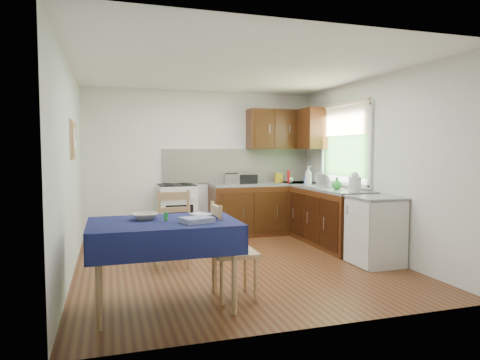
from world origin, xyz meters
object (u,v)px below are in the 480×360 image
object	(u,v)px
chair_near	(229,248)
dish_rack	(322,185)
dining_table	(164,232)
chair_far	(172,226)
kettle	(355,183)
toaster	(231,179)
sandwich_press	(246,178)

from	to	relation	value
chair_near	dish_rack	bearing A→B (deg)	-45.31
dining_table	chair_near	size ratio (longest dim) A/B	1.42
chair_far	kettle	bearing A→B (deg)	171.26
toaster	sandwich_press	world-z (taller)	sandwich_press
chair_far	sandwich_press	world-z (taller)	sandwich_press
chair_near	sandwich_press	xyz separation A→B (m)	(1.16, 3.03, 0.49)
sandwich_press	kettle	world-z (taller)	kettle
chair_far	toaster	size ratio (longest dim) A/B	3.98
chair_near	toaster	xyz separation A→B (m)	(0.86, 2.91, 0.48)
kettle	dish_rack	bearing A→B (deg)	90.62
dish_rack	sandwich_press	bearing A→B (deg)	151.46
chair_near	kettle	size ratio (longest dim) A/B	3.37
chair_far	dish_rack	size ratio (longest dim) A/B	2.18
dining_table	dish_rack	bearing A→B (deg)	18.56
kettle	toaster	bearing A→B (deg)	124.42
chair_far	toaster	world-z (taller)	toaster
chair_near	toaster	size ratio (longest dim) A/B	3.82
dining_table	kettle	size ratio (longest dim) A/B	4.78
dining_table	dish_rack	world-z (taller)	dish_rack
dish_rack	kettle	world-z (taller)	kettle
chair_far	sandwich_press	distance (m)	2.40
sandwich_press	toaster	bearing A→B (deg)	-178.81
dining_table	chair_near	bearing A→B (deg)	-11.53
chair_near	kettle	bearing A→B (deg)	-61.73
toaster	sandwich_press	distance (m)	0.33
sandwich_press	dish_rack	world-z (taller)	dish_rack
sandwich_press	kettle	xyz separation A→B (m)	(0.94, -1.94, 0.03)
toaster	dish_rack	world-z (taller)	dish_rack
dish_rack	kettle	bearing A→B (deg)	-70.21
dining_table	chair_near	distance (m)	0.70
dining_table	toaster	size ratio (longest dim) A/B	5.42
dish_rack	kettle	size ratio (longest dim) A/B	1.61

